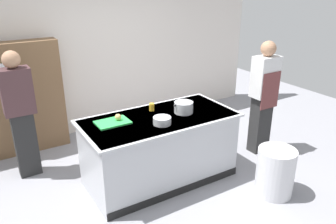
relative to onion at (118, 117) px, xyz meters
The scene contains 12 objects.
ground_plane 1.09m from the onion, 16.45° to the right, with size 10.00×10.00×0.00m, color gray.
back_wall 2.09m from the onion, 75.70° to the left, with size 6.40×0.12×3.00m, color silver.
counter_island 0.72m from the onion, 16.50° to the right, with size 1.98×0.98×0.90m.
cutting_board 0.09m from the onion, behind, with size 0.40×0.28×0.02m, color green.
onion is the anchor object (origin of this frame).
stock_pot 0.86m from the onion, 11.71° to the right, with size 0.31×0.25×0.15m.
mixing_bowl 0.54m from the onion, 39.70° to the right, with size 0.22×0.22×0.09m, color #B7BABF.
juice_cup 0.54m from the onion, 11.30° to the left, with size 0.07×0.07×0.10m, color yellow.
trash_bin 2.05m from the onion, 37.41° to the right, with size 0.47×0.47×0.61m, color silver.
person_chef 2.24m from the onion, ahead, with size 0.38×0.25×1.72m.
person_guest 1.34m from the onion, 136.82° to the left, with size 0.38×0.24×1.72m.
bookshelf 1.84m from the onion, 115.72° to the left, with size 1.10×0.31×1.70m.
Camera 1 is at (-1.95, -3.38, 2.55)m, focal length 35.88 mm.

